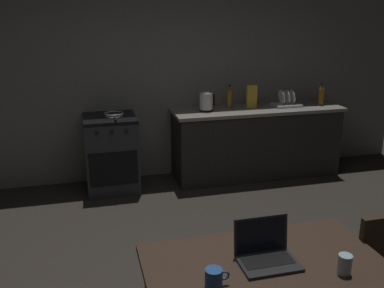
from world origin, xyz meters
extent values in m
cube|color=slate|center=(0.30, 2.53, 1.34)|extent=(6.40, 0.10, 2.68)
cube|color=#282623|center=(1.32, 2.18, 0.43)|extent=(2.10, 0.60, 0.85)
cube|color=gray|center=(1.32, 2.18, 0.87)|extent=(2.16, 0.64, 0.04)
cube|color=#2D2D30|center=(-0.51, 2.18, 0.43)|extent=(0.60, 0.60, 0.85)
cube|color=black|center=(-0.51, 2.18, 0.87)|extent=(0.60, 0.60, 0.04)
cube|color=black|center=(-0.51, 1.88, 0.36)|extent=(0.54, 0.01, 0.39)
cylinder|color=black|center=(-0.67, 1.87, 0.79)|extent=(0.04, 0.02, 0.04)
cylinder|color=black|center=(-0.51, 1.87, 0.79)|extent=(0.04, 0.02, 0.04)
cylinder|color=black|center=(-0.35, 1.87, 0.79)|extent=(0.04, 0.02, 0.04)
cube|color=#332319|center=(0.11, -0.90, 0.72)|extent=(1.33, 0.91, 0.04)
cylinder|color=#332319|center=(0.72, -0.50, 0.35)|extent=(0.05, 0.05, 0.70)
cube|color=#232326|center=(0.12, -0.84, 0.75)|extent=(0.32, 0.22, 0.02)
cube|color=black|center=(0.12, -0.83, 0.76)|extent=(0.28, 0.12, 0.00)
cube|color=#232326|center=(0.12, -0.72, 0.86)|extent=(0.32, 0.03, 0.21)
cube|color=black|center=(0.12, -0.73, 0.86)|extent=(0.29, 0.02, 0.18)
cylinder|color=black|center=(0.65, 2.18, 0.90)|extent=(0.17, 0.17, 0.02)
cylinder|color=silver|center=(0.65, 2.18, 1.01)|extent=(0.16, 0.16, 0.20)
cylinder|color=silver|center=(0.65, 2.18, 1.12)|extent=(0.10, 0.10, 0.02)
cube|color=black|center=(0.75, 2.18, 1.02)|extent=(0.02, 0.02, 0.14)
cylinder|color=#8C601E|center=(2.17, 2.13, 1.00)|extent=(0.07, 0.07, 0.21)
cone|color=#8C601E|center=(2.17, 2.13, 1.13)|extent=(0.07, 0.07, 0.06)
cylinder|color=black|center=(2.17, 2.13, 1.17)|extent=(0.03, 0.03, 0.02)
cylinder|color=gray|center=(-0.46, 2.16, 0.90)|extent=(0.21, 0.21, 0.01)
torus|color=gray|center=(-0.46, 2.16, 0.93)|extent=(0.23, 0.23, 0.02)
cylinder|color=black|center=(-0.46, 1.97, 0.91)|extent=(0.02, 0.18, 0.02)
cylinder|color=#264C8C|center=(-0.23, -0.95, 0.79)|extent=(0.09, 0.09, 0.10)
torus|color=#264C8C|center=(-0.17, -0.95, 0.79)|extent=(0.05, 0.01, 0.05)
cylinder|color=#99B7C6|center=(0.47, -1.02, 0.79)|extent=(0.07, 0.07, 0.11)
cube|color=gold|center=(1.24, 2.20, 1.04)|extent=(0.13, 0.05, 0.29)
cube|color=silver|center=(1.71, 2.18, 0.91)|extent=(0.34, 0.26, 0.03)
cylinder|color=white|center=(1.64, 2.18, 1.01)|extent=(0.04, 0.18, 0.18)
cylinder|color=white|center=(1.71, 2.18, 1.01)|extent=(0.04, 0.18, 0.18)
cylinder|color=white|center=(1.78, 2.18, 1.01)|extent=(0.04, 0.18, 0.18)
cylinder|color=#8C601E|center=(0.97, 2.26, 1.00)|extent=(0.07, 0.07, 0.21)
cone|color=#8C601E|center=(0.97, 2.26, 1.13)|extent=(0.07, 0.07, 0.06)
cylinder|color=black|center=(0.97, 2.26, 1.17)|extent=(0.03, 0.03, 0.02)
camera|label=1|loc=(-0.79, -2.70, 2.07)|focal=40.05mm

